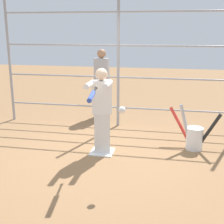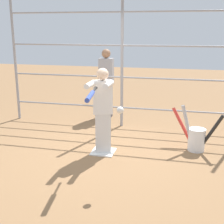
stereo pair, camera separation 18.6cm
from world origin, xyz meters
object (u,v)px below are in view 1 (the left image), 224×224
bat_bucket (194,136)px  softball_in_flight (122,110)px  batter (102,109)px  bystander_behind_fence (102,82)px  baseball_bat_swinging (92,95)px

bat_bucket → softball_in_flight: bearing=53.8°
batter → softball_in_flight: batter is taller
softball_in_flight → bat_bucket: size_ratio=0.11×
softball_in_flight → batter: bearing=-62.3°
batter → bystander_behind_fence: (0.51, -2.25, 0.05)m
baseball_bat_swinging → batter: bearing=-85.7°
bystander_behind_fence → baseball_bat_swinging: bearing=100.5°
baseball_bat_swinging → softball_in_flight: bearing=166.4°
bat_bucket → baseball_bat_swinging: bearing=41.9°
baseball_bat_swinging → bat_bucket: size_ratio=0.89×
baseball_bat_swinging → bat_bucket: bearing=-138.1°
batter → bat_bucket: size_ratio=1.63×
bat_bucket → bystander_behind_fence: size_ratio=0.55×
batter → bat_bucket: (-1.58, -0.50, -0.56)m
baseball_bat_swinging → bystander_behind_fence: size_ratio=0.50×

